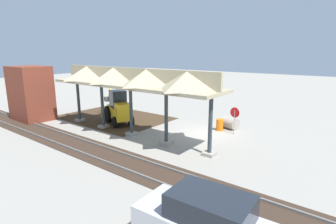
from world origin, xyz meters
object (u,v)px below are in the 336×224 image
object	(u,v)px
backhoe	(118,109)
concrete_pipe	(230,123)
stop_sign	(235,115)
brick_utility_building	(31,93)
distant_parked_car	(205,224)
traffic_barrel	(220,125)

from	to	relation	value
backhoe	concrete_pipe	distance (m)	9.30
stop_sign	brick_utility_building	xyz separation A→B (m)	(16.22, 6.98, 0.95)
brick_utility_building	distant_parked_car	world-z (taller)	brick_utility_building
brick_utility_building	concrete_pipe	bearing A→B (deg)	-152.39
stop_sign	brick_utility_building	size ratio (longest dim) A/B	0.42
backhoe	distant_parked_car	size ratio (longest dim) A/B	1.17
concrete_pipe	distant_parked_car	world-z (taller)	distant_parked_car
stop_sign	distant_parked_car	world-z (taller)	stop_sign
traffic_barrel	concrete_pipe	bearing A→B (deg)	-114.61
concrete_pipe	brick_utility_building	xyz separation A→B (m)	(15.40, 8.06, 1.92)
backhoe	concrete_pipe	size ratio (longest dim) A/B	3.65
backhoe	traffic_barrel	bearing A→B (deg)	-156.96
stop_sign	backhoe	xyz separation A→B (m)	(9.06, 3.17, -0.16)
distant_parked_car	brick_utility_building	bearing A→B (deg)	-13.08
stop_sign	traffic_barrel	xyz separation A→B (m)	(1.24, -0.16, -0.99)
stop_sign	concrete_pipe	size ratio (longest dim) A/B	1.46
stop_sign	traffic_barrel	bearing A→B (deg)	-7.33
brick_utility_building	distant_parked_car	distance (m)	21.04
backhoe	brick_utility_building	size ratio (longest dim) A/B	1.05
stop_sign	concrete_pipe	world-z (taller)	stop_sign
distant_parked_car	backhoe	bearing A→B (deg)	-32.81
distant_parked_car	traffic_barrel	distance (m)	13.10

